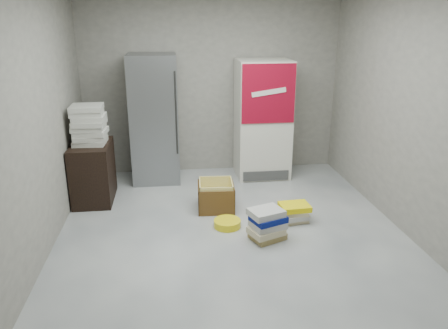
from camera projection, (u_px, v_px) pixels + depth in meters
ground at (234, 241)px, 4.93m from camera, size 5.00×5.00×0.00m
room_shell at (236, 80)px, 4.35m from camera, size 4.04×5.04×2.82m
steel_fridge at (154, 119)px, 6.52m from camera, size 0.70×0.72×1.90m
coke_cooler at (263, 119)px, 6.72m from camera, size 0.80×0.73×1.80m
wood_shelf at (93, 172)px, 5.91m from camera, size 0.50×0.80×0.80m
supply_box_stack at (89, 125)px, 5.70m from camera, size 0.44×0.44×0.52m
phonebook_stack_main at (267, 224)px, 4.90m from camera, size 0.47×0.43×0.37m
phonebook_stack_side at (293, 213)px, 5.36m from camera, size 0.41×0.35×0.23m
cardboard_box at (216, 198)px, 5.71m from camera, size 0.49×0.49×0.38m
bucket_lid at (227, 223)px, 5.24m from camera, size 0.34×0.34×0.09m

